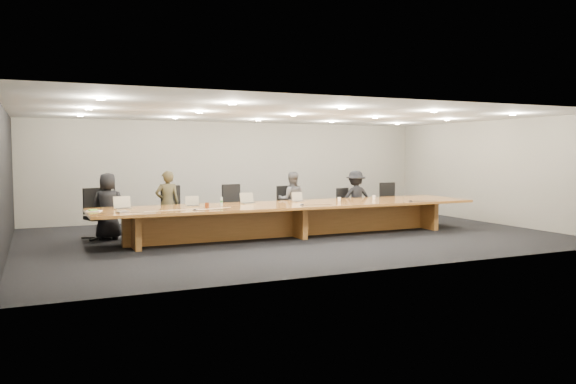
% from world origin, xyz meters
% --- Properties ---
extents(ground, '(12.00, 12.00, 0.00)m').
position_xyz_m(ground, '(0.00, 0.00, 0.00)').
color(ground, black).
rests_on(ground, ground).
extents(back_wall, '(12.00, 0.02, 2.80)m').
position_xyz_m(back_wall, '(0.00, 4.00, 1.40)').
color(back_wall, '#AFAB9F').
rests_on(back_wall, ground).
extents(left_wall_panel, '(0.08, 7.84, 2.74)m').
position_xyz_m(left_wall_panel, '(-5.94, 0.00, 1.37)').
color(left_wall_panel, black).
rests_on(left_wall_panel, ground).
extents(conference_table, '(9.00, 1.80, 0.75)m').
position_xyz_m(conference_table, '(0.00, 0.00, 0.52)').
color(conference_table, brown).
rests_on(conference_table, ground).
extents(chair_far_left, '(0.76, 0.76, 1.16)m').
position_xyz_m(chair_far_left, '(-4.14, 1.29, 0.58)').
color(chair_far_left, black).
rests_on(chair_far_left, ground).
extents(chair_left, '(0.75, 0.75, 1.17)m').
position_xyz_m(chair_left, '(-2.43, 1.27, 0.59)').
color(chair_left, black).
rests_on(chair_left, ground).
extents(chair_mid_left, '(0.71, 0.71, 1.18)m').
position_xyz_m(chair_mid_left, '(-0.98, 1.18, 0.59)').
color(chair_mid_left, black).
rests_on(chair_mid_left, ground).
extents(chair_mid_right, '(0.64, 0.64, 1.10)m').
position_xyz_m(chair_mid_right, '(0.45, 1.21, 0.55)').
color(chair_mid_right, black).
rests_on(chair_mid_right, ground).
extents(chair_right, '(0.62, 0.62, 1.00)m').
position_xyz_m(chair_right, '(2.14, 1.20, 0.50)').
color(chair_right, black).
rests_on(chair_right, ground).
extents(chair_far_right, '(0.60, 0.60, 1.12)m').
position_xyz_m(chair_far_right, '(3.55, 1.23, 0.56)').
color(chair_far_right, black).
rests_on(chair_far_right, ground).
extents(person_a, '(0.83, 0.65, 1.49)m').
position_xyz_m(person_a, '(-3.94, 1.24, 0.74)').
color(person_a, black).
rests_on(person_a, ground).
extents(person_b, '(0.57, 0.39, 1.51)m').
position_xyz_m(person_b, '(-2.63, 1.22, 0.75)').
color(person_b, '#36311D').
rests_on(person_b, ground).
extents(person_c, '(0.84, 0.74, 1.44)m').
position_xyz_m(person_c, '(0.52, 1.22, 0.72)').
color(person_c, '#504F52').
rests_on(person_c, ground).
extents(person_d, '(0.99, 0.64, 1.44)m').
position_xyz_m(person_d, '(2.37, 1.17, 0.72)').
color(person_d, black).
rests_on(person_d, ground).
extents(laptop_a, '(0.38, 0.30, 0.28)m').
position_xyz_m(laptop_a, '(-3.74, 0.31, 0.89)').
color(laptop_a, '#BAAC8E').
rests_on(laptop_a, conference_table).
extents(laptop_b, '(0.31, 0.24, 0.23)m').
position_xyz_m(laptop_b, '(-2.27, 0.33, 0.86)').
color(laptop_b, tan).
rests_on(laptop_b, conference_table).
extents(laptop_c, '(0.35, 0.27, 0.26)m').
position_xyz_m(laptop_c, '(-0.93, 0.42, 0.88)').
color(laptop_c, tan).
rests_on(laptop_c, conference_table).
extents(laptop_d, '(0.34, 0.28, 0.24)m').
position_xyz_m(laptop_d, '(0.34, 0.38, 0.87)').
color(laptop_d, tan).
rests_on(laptop_d, conference_table).
extents(water_bottle, '(0.08, 0.08, 0.19)m').
position_xyz_m(water_bottle, '(-1.65, 0.22, 0.84)').
color(water_bottle, '#AABAB7').
rests_on(water_bottle, conference_table).
extents(amber_mug, '(0.10, 0.10, 0.11)m').
position_xyz_m(amber_mug, '(-2.08, -0.10, 0.81)').
color(amber_mug, '#692E12').
rests_on(amber_mug, conference_table).
extents(paper_cup_near, '(0.10, 0.10, 0.10)m').
position_xyz_m(paper_cup_near, '(1.28, 0.13, 0.80)').
color(paper_cup_near, white).
rests_on(paper_cup_near, conference_table).
extents(paper_cup_far, '(0.11, 0.11, 0.10)m').
position_xyz_m(paper_cup_far, '(2.32, 0.21, 0.80)').
color(paper_cup_far, white).
rests_on(paper_cup_far, conference_table).
extents(notepad, '(0.34, 0.31, 0.02)m').
position_xyz_m(notepad, '(-4.35, 0.08, 0.76)').
color(notepad, silver).
rests_on(notepad, conference_table).
extents(lime_gadget, '(0.17, 0.12, 0.02)m').
position_xyz_m(lime_gadget, '(-4.36, 0.08, 0.78)').
color(lime_gadget, '#65B931').
rests_on(lime_gadget, notepad).
extents(av_box, '(0.26, 0.24, 0.03)m').
position_xyz_m(av_box, '(-3.86, -0.39, 0.77)').
color(av_box, '#A0A0A5').
rests_on(av_box, conference_table).
extents(mic_left, '(0.13, 0.13, 0.03)m').
position_xyz_m(mic_left, '(-2.46, -0.55, 0.76)').
color(mic_left, black).
rests_on(mic_left, conference_table).
extents(mic_center, '(0.18, 0.18, 0.03)m').
position_xyz_m(mic_center, '(0.01, -0.44, 0.77)').
color(mic_center, black).
rests_on(mic_center, conference_table).
extents(mic_right, '(0.13, 0.13, 0.03)m').
position_xyz_m(mic_right, '(2.83, -0.61, 0.77)').
color(mic_right, black).
rests_on(mic_right, conference_table).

